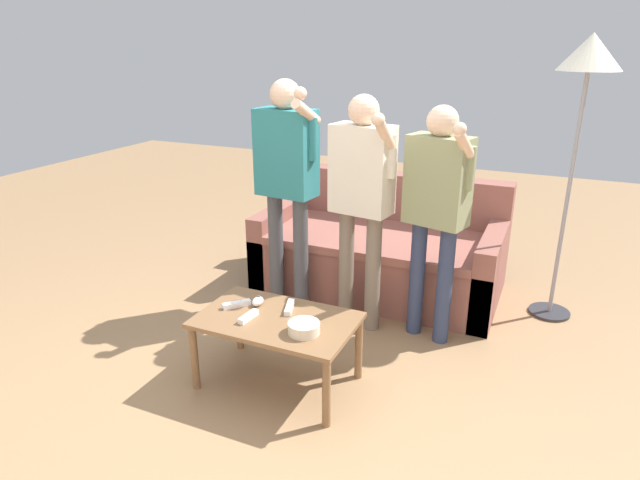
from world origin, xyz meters
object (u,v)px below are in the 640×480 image
object	(u,v)px
snack_bowl	(304,328)
player_left	(287,170)
floor_lamp	(588,71)
player_right	(437,199)
coffee_table	(277,327)
couch	(381,251)
game_remote_wand_far	(248,317)
game_remote_wand_spare	(237,304)
player_center	(362,187)
game_remote_nunchuk	(258,301)
game_remote_wand_near	(290,307)

from	to	relation	value
snack_bowl	player_left	bearing A→B (deg)	121.20
floor_lamp	player_right	xyz separation A→B (m)	(-0.73, -0.67, -0.72)
floor_lamp	snack_bowl	bearing A→B (deg)	-125.81
player_left	coffee_table	bearing A→B (deg)	-66.65
couch	coffee_table	xyz separation A→B (m)	(-0.12, -1.49, 0.07)
game_remote_wand_far	game_remote_wand_spare	distance (m)	0.17
player_right	couch	bearing A→B (deg)	129.74
coffee_table	snack_bowl	bearing A→B (deg)	-23.04
game_remote_wand_far	game_remote_wand_spare	world-z (taller)	same
snack_bowl	player_left	size ratio (longest dim) A/B	0.10
player_center	game_remote_wand_spare	bearing A→B (deg)	-119.20
floor_lamp	game_remote_wand_spare	distance (m)	2.54
player_left	player_right	distance (m)	1.03
coffee_table	floor_lamp	distance (m)	2.43
player_center	couch	bearing A→B (deg)	95.07
couch	player_left	xyz separation A→B (m)	(-0.50, -0.61, 0.72)
coffee_table	floor_lamp	size ratio (longest dim) A/B	0.46
coffee_table	snack_bowl	world-z (taller)	snack_bowl
game_remote_nunchuk	player_right	distance (m)	1.23
coffee_table	player_left	world-z (taller)	player_left
game_remote_wand_spare	coffee_table	bearing A→B (deg)	-5.16
snack_bowl	game_remote_wand_near	world-z (taller)	snack_bowl
game_remote_wand_far	couch	bearing A→B (deg)	80.91
coffee_table	snack_bowl	size ratio (longest dim) A/B	5.16
player_left	game_remote_wand_spare	distance (m)	1.04
snack_bowl	player_center	distance (m)	1.05
player_left	game_remote_wand_spare	xyz separation A→B (m)	(0.11, -0.86, -0.58)
game_remote_wand_far	game_remote_wand_spare	xyz separation A→B (m)	(-0.14, 0.10, -0.00)
couch	floor_lamp	xyz separation A→B (m)	(1.25, 0.03, 1.37)
coffee_table	game_remote_wand_far	distance (m)	0.17
couch	player_center	size ratio (longest dim) A/B	1.17
player_center	game_remote_wand_near	distance (m)	0.91
game_remote_wand_near	player_right	bearing A→B (deg)	49.96
player_right	game_remote_wand_spare	distance (m)	1.34
player_left	game_remote_wand_far	size ratio (longest dim) A/B	10.76
game_remote_wand_near	game_remote_wand_spare	world-z (taller)	same
couch	floor_lamp	size ratio (longest dim) A/B	0.96
couch	player_center	distance (m)	0.95
coffee_table	game_remote_wand_spare	distance (m)	0.28
player_right	game_remote_wand_near	bearing A→B (deg)	-130.04
couch	floor_lamp	bearing A→B (deg)	1.58
coffee_table	game_remote_wand_spare	xyz separation A→B (m)	(-0.27, 0.02, 0.07)
snack_bowl	floor_lamp	distance (m)	2.33
player_left	player_center	bearing A→B (deg)	-6.01
couch	snack_bowl	size ratio (longest dim) A/B	10.83
player_center	snack_bowl	bearing A→B (deg)	-88.12
player_right	game_remote_wand_near	world-z (taller)	player_right
couch	player_right	bearing A→B (deg)	-50.26
game_remote_nunchuk	floor_lamp	size ratio (longest dim) A/B	0.05
snack_bowl	game_remote_wand_spare	bearing A→B (deg)	166.75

